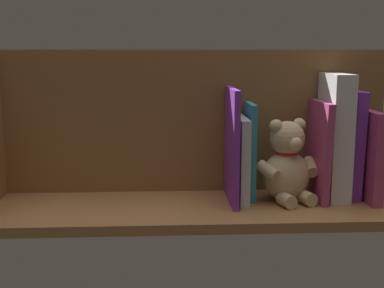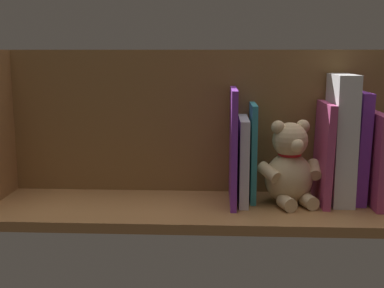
# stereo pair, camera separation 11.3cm
# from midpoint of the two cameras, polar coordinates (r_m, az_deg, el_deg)

# --- Properties ---
(ground_plane) EXTENTS (0.96, 0.28, 0.02)m
(ground_plane) POSITION_cam_midpoint_polar(r_m,az_deg,el_deg) (1.16, 2.80, -7.32)
(ground_plane) COLOR #9E6B3D
(shelf_back_panel) EXTENTS (0.96, 0.02, 0.35)m
(shelf_back_panel) POSITION_cam_midpoint_polar(r_m,az_deg,el_deg) (1.24, 2.88, 2.52)
(shelf_back_panel) COLOR brown
(shelf_back_panel) RESTS_ON ground_plane
(book_0) EXTENTS (0.02, 0.16, 0.21)m
(book_0) POSITION_cam_midpoint_polar(r_m,az_deg,el_deg) (1.23, 22.31, -1.56)
(book_0) COLOR #B23F72
(book_0) RESTS_ON ground_plane
(book_1) EXTENTS (0.03, 0.12, 0.25)m
(book_1) POSITION_cam_midpoint_polar(r_m,az_deg,el_deg) (1.24, 20.71, -0.37)
(book_1) COLOR purple
(book_1) RESTS_ON ground_plane
(dictionary_thick_white) EXTENTS (0.05, 0.13, 0.29)m
(dictionary_thick_white) POSITION_cam_midpoint_polar(r_m,az_deg,el_deg) (1.21, 18.97, 0.50)
(dictionary_thick_white) COLOR silver
(dictionary_thick_white) RESTS_ON ground_plane
(book_2) EXTENTS (0.02, 0.15, 0.23)m
(book_2) POSITION_cam_midpoint_polar(r_m,az_deg,el_deg) (1.20, 17.22, -1.01)
(book_2) COLOR #B23F72
(book_2) RESTS_ON ground_plane
(teddy_bear) EXTENTS (0.15, 0.14, 0.19)m
(teddy_bear) POSITION_cam_midpoint_polar(r_m,az_deg,el_deg) (1.18, 13.66, -2.58)
(teddy_bear) COLOR #D1B284
(teddy_bear) RESTS_ON ground_plane
(book_3) EXTENTS (0.01, 0.12, 0.22)m
(book_3) POSITION_cam_midpoint_polar(r_m,az_deg,el_deg) (1.19, 9.55, -0.93)
(book_3) COLOR teal
(book_3) RESTS_ON ground_plane
(book_4) EXTENTS (0.02, 0.15, 0.19)m
(book_4) POSITION_cam_midpoint_polar(r_m,az_deg,el_deg) (1.17, 8.51, -1.81)
(book_4) COLOR silver
(book_4) RESTS_ON ground_plane
(book_5) EXTENTS (0.01, 0.17, 0.26)m
(book_5) POSITION_cam_midpoint_polar(r_m,az_deg,el_deg) (1.16, 7.46, -0.28)
(book_5) COLOR purple
(book_5) RESTS_ON ground_plane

